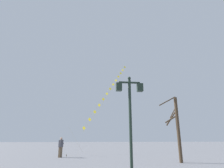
{
  "coord_description": "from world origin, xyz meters",
  "views": [
    {
      "loc": [
        1.1,
        -0.71,
        1.59
      ],
      "look_at": [
        3.1,
        16.2,
        6.58
      ],
      "focal_mm": 29.98,
      "sensor_mm": 36.0,
      "label": 1
    }
  ],
  "objects_px": {
    "twin_lantern_lamp_post": "(130,104)",
    "bare_tree": "(177,126)",
    "kite_flyer": "(61,147)",
    "kite_train": "(108,92)"
  },
  "relations": [
    {
      "from": "twin_lantern_lamp_post",
      "to": "kite_flyer",
      "type": "bearing_deg",
      "value": 115.97
    },
    {
      "from": "kite_train",
      "to": "bare_tree",
      "type": "bearing_deg",
      "value": -75.74
    },
    {
      "from": "twin_lantern_lamp_post",
      "to": "bare_tree",
      "type": "distance_m",
      "value": 6.18
    },
    {
      "from": "twin_lantern_lamp_post",
      "to": "kite_train",
      "type": "xyz_separation_m",
      "value": [
        0.73,
        18.62,
        5.23
      ]
    },
    {
      "from": "twin_lantern_lamp_post",
      "to": "kite_flyer",
      "type": "xyz_separation_m",
      "value": [
        -4.43,
        9.1,
        -2.32
      ]
    },
    {
      "from": "kite_train",
      "to": "bare_tree",
      "type": "distance_m",
      "value": 15.95
    },
    {
      "from": "bare_tree",
      "to": "twin_lantern_lamp_post",
      "type": "bearing_deg",
      "value": -135.53
    },
    {
      "from": "twin_lantern_lamp_post",
      "to": "bare_tree",
      "type": "xyz_separation_m",
      "value": [
        4.37,
        4.29,
        -0.77
      ]
    },
    {
      "from": "twin_lantern_lamp_post",
      "to": "kite_flyer",
      "type": "relative_size",
      "value": 2.71
    },
    {
      "from": "kite_flyer",
      "to": "bare_tree",
      "type": "relative_size",
      "value": 0.37
    }
  ]
}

